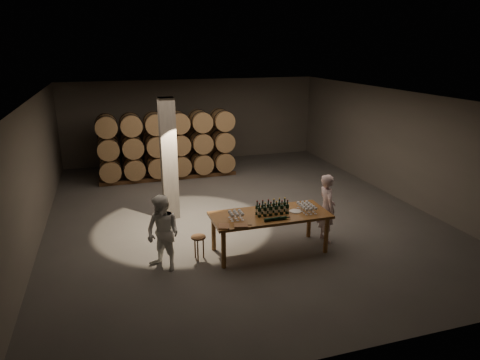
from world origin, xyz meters
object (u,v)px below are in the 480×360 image
object	(u,v)px
bottle_cluster	(272,209)
plate	(295,211)
tasting_table	(270,218)
person_man	(327,208)
notebook_near	(241,225)
stool	(198,240)
person_woman	(163,233)

from	to	relation	value
bottle_cluster	plate	distance (m)	0.56
plate	tasting_table	bearing A→B (deg)	176.17
plate	person_man	world-z (taller)	person_man
plate	notebook_near	world-z (taller)	notebook_near
notebook_near	stool	distance (m)	1.07
tasting_table	person_woman	world-z (taller)	person_woman
person_man	notebook_near	bearing A→B (deg)	108.63
bottle_cluster	notebook_near	bearing A→B (deg)	-153.44
stool	notebook_near	bearing A→B (deg)	-35.74
notebook_near	tasting_table	bearing A→B (deg)	41.89
person_woman	plate	bearing A→B (deg)	49.18
bottle_cluster	person_man	world-z (taller)	person_man
bottle_cluster	notebook_near	size ratio (longest dim) A/B	2.64
tasting_table	person_man	world-z (taller)	person_man
tasting_table	notebook_near	bearing A→B (deg)	-151.10
notebook_near	stool	xyz separation A→B (m)	(-0.78, 0.56, -0.48)
bottle_cluster	plate	world-z (taller)	bottle_cluster
bottle_cluster	person_man	xyz separation A→B (m)	(1.42, 0.15, -0.20)
notebook_near	person_man	distance (m)	2.35
plate	person_man	size ratio (longest dim) A/B	0.16
tasting_table	stool	xyz separation A→B (m)	(-1.59, 0.11, -0.36)
bottle_cluster	person_woman	size ratio (longest dim) A/B	0.46
tasting_table	plate	bearing A→B (deg)	-3.83
tasting_table	bottle_cluster	size ratio (longest dim) A/B	3.56
stool	person_woman	world-z (taller)	person_woman
tasting_table	bottle_cluster	xyz separation A→B (m)	(0.04, -0.02, 0.22)
plate	person_woman	world-z (taller)	person_woman
tasting_table	plate	size ratio (longest dim) A/B	9.82
tasting_table	plate	xyz separation A→B (m)	(0.59, -0.04, 0.11)
tasting_table	person_woman	distance (m)	2.36
person_man	person_woman	size ratio (longest dim) A/B	1.03
bottle_cluster	person_woman	world-z (taller)	person_woman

